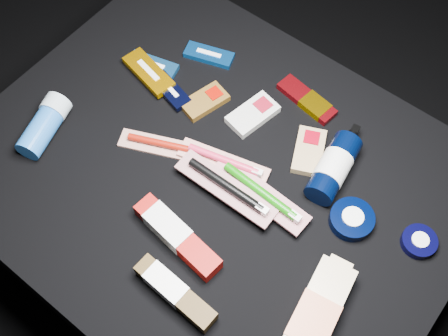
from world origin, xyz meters
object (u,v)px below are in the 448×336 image
Objects in this scene: lotion_bottle at (334,168)px; deodorant_stick at (45,125)px; toothpaste_carton_red at (174,233)px; bodywash_bottle at (316,315)px.

deodorant_stick is (-0.52, -0.28, -0.00)m from lotion_bottle.
lotion_bottle reaches higher than toothpaste_carton_red.
deodorant_stick reaches higher than toothpaste_carton_red.
toothpaste_carton_red is at bearing 178.10° from bodywash_bottle.
toothpaste_carton_red is at bearing -126.39° from lotion_bottle.
bodywash_bottle is at bearing -14.81° from deodorant_stick.
lotion_bottle is 0.29m from bodywash_bottle.
lotion_bottle reaches higher than deodorant_stick.
lotion_bottle is at bearing 11.54° from deodorant_stick.
lotion_bottle is at bearing 108.06° from bodywash_bottle.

